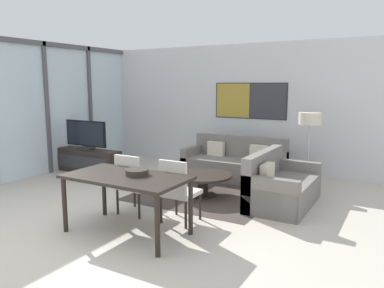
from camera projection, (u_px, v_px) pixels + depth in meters
The scene contains 14 objects.
ground_plane at pixel (58, 245), 4.49m from camera, with size 24.00×24.00×0.00m, color beige.
wall_back at pixel (232, 107), 8.58m from camera, with size 7.40×0.09×2.80m.
window_wall_left at pixel (46, 102), 7.98m from camera, with size 0.07×5.05×2.80m.
area_rug at pixel (203, 195), 6.49m from camera, with size 2.30×1.87×0.01m.
tv_console at pixel (87, 161), 8.19m from camera, with size 1.67×0.40×0.51m.
television at pixel (86, 135), 8.11m from camera, with size 1.12×0.20×0.63m.
sofa_main at pixel (235, 165), 7.64m from camera, with size 2.01×0.85×0.85m.
sofa_side at pixel (279, 188), 5.98m from camera, with size 0.85×1.53×0.85m.
coffee_table at pixel (203, 179), 6.45m from camera, with size 1.01×1.01×0.38m.
dining_table at pixel (126, 182), 4.76m from camera, with size 1.59×0.85×0.77m.
dining_chair_left at pixel (133, 181), 5.49m from camera, with size 0.46×0.46×0.91m.
dining_chair_centre at pixel (178, 188), 5.14m from camera, with size 0.46×0.46×0.91m.
fruit_bowl at pixel (137, 172), 4.78m from camera, with size 0.30×0.30×0.07m.
floor_lamp at pixel (310, 123), 6.89m from camera, with size 0.40×0.40×1.40m.
Camera 1 is at (3.50, -2.88, 1.91)m, focal length 35.00 mm.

